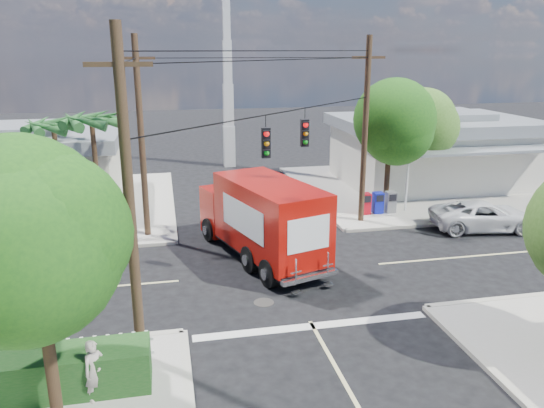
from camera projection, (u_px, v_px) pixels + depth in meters
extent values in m
plane|color=black|center=(282.00, 272.00, 20.65)|extent=(120.00, 120.00, 0.00)
cube|color=#ACA69B|center=(415.00, 187.00, 33.11)|extent=(14.00, 14.00, 0.14)
cube|color=#B1AC9D|center=(307.00, 193.00, 31.75)|extent=(0.25, 14.00, 0.14)
cube|color=#B1AC9D|center=(479.00, 221.00, 26.53)|extent=(14.00, 0.25, 0.14)
cube|color=#ACA69B|center=(41.00, 208.00, 28.83)|extent=(14.00, 14.00, 0.14)
cube|color=#B1AC9D|center=(171.00, 201.00, 30.19)|extent=(0.25, 14.00, 0.14)
cube|color=#B1AC9D|center=(6.00, 254.00, 22.24)|extent=(14.00, 0.25, 0.14)
cube|color=beige|center=(243.00, 203.00, 30.05)|extent=(0.12, 12.00, 0.01)
cube|color=beige|center=(511.00, 253.00, 22.59)|extent=(12.00, 0.12, 0.01)
cube|color=beige|center=(6.00, 295.00, 18.70)|extent=(12.00, 0.12, 0.01)
cube|color=silver|center=(313.00, 326.00, 16.60)|extent=(7.50, 0.40, 0.01)
cube|color=silver|center=(432.00, 156.00, 33.85)|extent=(11.00, 8.00, 3.40)
cube|color=gray|center=(434.00, 123.00, 33.28)|extent=(11.80, 8.80, 0.70)
cube|color=gray|center=(435.00, 115.00, 33.14)|extent=(6.05, 4.40, 0.50)
cube|color=gray|center=(477.00, 151.00, 28.91)|extent=(9.90, 1.80, 0.15)
cylinder|color=silver|center=(407.00, 184.00, 27.70)|extent=(0.12, 0.12, 2.90)
cube|color=beige|center=(24.00, 173.00, 29.57)|extent=(10.00, 8.00, 3.20)
cube|color=gray|center=(19.00, 138.00, 29.03)|extent=(10.80, 8.80, 0.70)
cube|color=gray|center=(18.00, 129.00, 28.89)|extent=(5.50, 4.40, 0.50)
cylinder|color=silver|center=(86.00, 200.00, 25.06)|extent=(0.12, 0.12, 2.70)
cube|color=silver|center=(229.00, 146.00, 39.13)|extent=(0.80, 0.80, 3.00)
cube|color=silver|center=(228.00, 105.00, 38.29)|extent=(0.70, 0.70, 3.00)
cube|color=silver|center=(227.00, 62.00, 37.45)|extent=(0.60, 0.60, 3.00)
cube|color=silver|center=(226.00, 17.00, 36.61)|extent=(0.50, 0.50, 3.00)
cylinder|color=#422D1C|center=(49.00, 349.00, 11.67)|extent=(0.28, 0.28, 3.71)
sphere|color=#1B4D15|center=(36.00, 250.00, 11.03)|extent=(3.71, 3.71, 3.71)
sphere|color=#1B4D15|center=(16.00, 238.00, 11.07)|extent=(3.02, 3.02, 3.02)
sphere|color=#1B4D15|center=(51.00, 259.00, 10.84)|extent=(3.25, 3.25, 3.25)
cylinder|color=#422D1C|center=(387.00, 172.00, 27.83)|extent=(0.28, 0.28, 4.10)
sphere|color=#1B4D15|center=(390.00, 123.00, 27.12)|extent=(4.10, 4.10, 4.10)
sphere|color=#1B4D15|center=(382.00, 117.00, 27.16)|extent=(3.33, 3.33, 3.33)
sphere|color=#1B4D15|center=(399.00, 126.00, 26.94)|extent=(3.58, 3.58, 3.58)
cylinder|color=#422D1C|center=(414.00, 166.00, 30.48)|extent=(0.28, 0.28, 3.58)
sphere|color=#3B671E|center=(417.00, 127.00, 29.85)|extent=(3.58, 3.58, 3.58)
sphere|color=#3B671E|center=(409.00, 122.00, 29.90)|extent=(2.91, 2.91, 2.91)
sphere|color=#3B671E|center=(425.00, 129.00, 29.67)|extent=(3.14, 3.14, 3.14)
cylinder|color=#422D1C|center=(97.00, 173.00, 25.50)|extent=(0.24, 0.24, 5.00)
cone|color=#245B26|center=(111.00, 118.00, 24.95)|extent=(0.50, 2.06, 0.98)
cone|color=#245B26|center=(105.00, 117.00, 25.54)|extent=(1.92, 1.68, 0.98)
cone|color=#245B26|center=(89.00, 117.00, 25.56)|extent=(2.12, 0.95, 0.98)
cone|color=#245B26|center=(74.00, 118.00, 24.98)|extent=(1.34, 2.07, 0.98)
cone|color=#245B26|center=(72.00, 120.00, 24.25)|extent=(1.34, 2.07, 0.98)
cone|color=#245B26|center=(84.00, 121.00, 23.91)|extent=(2.12, 0.95, 0.98)
cone|color=#245B26|center=(102.00, 120.00, 24.22)|extent=(1.92, 1.68, 0.98)
cylinder|color=#422D1C|center=(59.00, 172.00, 26.58)|extent=(0.24, 0.24, 4.60)
cone|color=#245B26|center=(72.00, 124.00, 26.08)|extent=(0.50, 2.06, 0.98)
cone|color=#245B26|center=(67.00, 122.00, 26.68)|extent=(1.92, 1.68, 0.98)
cone|color=#245B26|center=(52.00, 122.00, 26.69)|extent=(2.12, 0.95, 0.98)
cone|color=#245B26|center=(37.00, 124.00, 26.11)|extent=(1.34, 2.07, 0.98)
cone|color=#245B26|center=(34.00, 126.00, 25.38)|extent=(1.34, 2.07, 0.98)
cone|color=#245B26|center=(45.00, 127.00, 25.04)|extent=(2.12, 0.95, 0.98)
cone|color=#245B26|center=(63.00, 126.00, 25.35)|extent=(1.92, 1.68, 0.98)
cylinder|color=#473321|center=(130.00, 206.00, 13.49)|extent=(0.28, 0.28, 9.00)
cube|color=#473321|center=(119.00, 64.00, 12.51)|extent=(1.60, 0.12, 0.12)
cylinder|color=#473321|center=(365.00, 133.00, 25.29)|extent=(0.28, 0.28, 9.00)
cube|color=#473321|center=(369.00, 57.00, 24.31)|extent=(1.60, 0.12, 0.12)
cylinder|color=#473321|center=(141.00, 141.00, 23.27)|extent=(0.28, 0.28, 9.00)
cube|color=#473321|center=(136.00, 58.00, 22.29)|extent=(1.60, 0.12, 0.12)
cylinder|color=black|center=(283.00, 112.00, 18.91)|extent=(10.43, 10.43, 0.04)
cube|color=black|center=(266.00, 143.00, 18.27)|extent=(0.30, 0.24, 1.05)
sphere|color=red|center=(267.00, 134.00, 18.05)|extent=(0.20, 0.20, 0.20)
cube|color=black|center=(305.00, 133.00, 20.43)|extent=(0.30, 0.24, 1.05)
sphere|color=red|center=(306.00, 125.00, 20.21)|extent=(0.20, 0.20, 0.20)
cube|color=silver|center=(37.00, 364.00, 13.72)|extent=(5.94, 0.05, 0.08)
cube|color=silver|center=(35.00, 351.00, 13.61)|extent=(5.94, 0.05, 0.08)
cube|color=silver|center=(147.00, 347.00, 14.23)|extent=(0.09, 0.06, 1.00)
cube|color=#144116|center=(20.00, 377.00, 12.88)|extent=(6.20, 1.20, 1.10)
cube|color=red|center=(365.00, 203.00, 27.41)|extent=(0.50, 0.50, 1.10)
cube|color=#0D17A5|center=(378.00, 203.00, 27.55)|extent=(0.50, 0.50, 1.10)
cube|color=slate|center=(390.00, 202.00, 27.69)|extent=(0.50, 0.50, 1.10)
cube|color=black|center=(260.00, 244.00, 22.09)|extent=(4.36, 7.82, 0.24)
cube|color=#AA0E08|center=(230.00, 209.00, 24.33)|extent=(2.69, 2.25, 2.12)
cube|color=black|center=(224.00, 198.00, 24.79)|extent=(2.00, 0.84, 0.91)
cube|color=silver|center=(223.00, 218.00, 25.25)|extent=(2.15, 0.77, 0.34)
cube|color=#AA0E08|center=(270.00, 217.00, 20.96)|extent=(3.97, 6.04, 2.79)
cube|color=white|center=(296.00, 209.00, 21.49)|extent=(1.06, 3.31, 1.25)
cube|color=white|center=(242.00, 218.00, 20.35)|extent=(1.06, 3.31, 1.25)
cube|color=white|center=(309.00, 234.00, 18.56)|extent=(1.66, 0.54, 1.25)
cube|color=silver|center=(310.00, 277.00, 18.90)|extent=(2.27, 0.92, 0.17)
cube|color=silver|center=(296.00, 272.00, 18.37)|extent=(0.43, 0.19, 0.96)
cube|color=silver|center=(328.00, 265.00, 19.01)|extent=(0.43, 0.19, 0.96)
cylinder|color=black|center=(209.00, 230.00, 23.91)|extent=(0.61, 1.10, 1.06)
cylinder|color=black|center=(253.00, 222.00, 24.94)|extent=(0.61, 1.10, 1.06)
cylinder|color=black|center=(269.00, 273.00, 19.23)|extent=(0.61, 1.10, 1.06)
cylinder|color=black|center=(320.00, 262.00, 20.27)|extent=(0.61, 1.10, 1.06)
imported|color=silver|center=(484.00, 216.00, 25.39)|extent=(5.28, 3.05, 1.38)
imported|color=#BBACA0|center=(95.00, 371.00, 12.69)|extent=(0.68, 0.67, 1.58)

